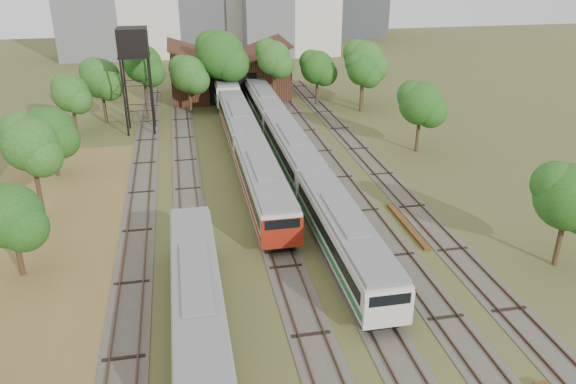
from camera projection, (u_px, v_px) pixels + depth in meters
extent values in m
plane|color=#475123|center=(364.00, 370.00, 28.44)|extent=(240.00, 240.00, 0.00)
cube|color=brown|center=(23.00, 317.00, 32.43)|extent=(14.00, 60.00, 0.04)
cube|color=#4C473D|center=(141.00, 192.00, 48.74)|extent=(2.60, 80.00, 0.06)
cube|color=#472D1E|center=(133.00, 192.00, 48.58)|extent=(0.08, 80.00, 0.14)
cube|color=#472D1E|center=(150.00, 191.00, 48.84)|extent=(0.08, 80.00, 0.14)
cube|color=#4C473D|center=(188.00, 189.00, 49.45)|extent=(2.60, 80.00, 0.06)
cube|color=#472D1E|center=(180.00, 189.00, 49.29)|extent=(0.08, 80.00, 0.14)
cube|color=#472D1E|center=(196.00, 187.00, 49.54)|extent=(0.08, 80.00, 0.14)
cube|color=#4C473D|center=(255.00, 184.00, 50.51)|extent=(2.60, 80.00, 0.06)
cube|color=#472D1E|center=(247.00, 183.00, 50.35)|extent=(0.08, 80.00, 0.14)
cube|color=#472D1E|center=(263.00, 182.00, 50.60)|extent=(0.08, 80.00, 0.14)
cube|color=#4C473D|center=(299.00, 180.00, 51.22)|extent=(2.60, 80.00, 0.06)
cube|color=#472D1E|center=(291.00, 180.00, 51.06)|extent=(0.08, 80.00, 0.14)
cube|color=#472D1E|center=(306.00, 179.00, 51.31)|extent=(0.08, 80.00, 0.14)
cube|color=#4C473D|center=(341.00, 177.00, 51.93)|extent=(2.60, 80.00, 0.06)
cube|color=#472D1E|center=(333.00, 177.00, 51.77)|extent=(0.08, 80.00, 0.14)
cube|color=#472D1E|center=(348.00, 176.00, 52.02)|extent=(0.08, 80.00, 0.14)
cube|color=#4C473D|center=(382.00, 174.00, 52.64)|extent=(2.60, 80.00, 0.06)
cube|color=#472D1E|center=(375.00, 174.00, 52.47)|extent=(0.08, 80.00, 0.14)
cube|color=#472D1E|center=(389.00, 173.00, 52.73)|extent=(0.08, 80.00, 0.14)
cube|color=black|center=(263.00, 202.00, 46.08)|extent=(2.17, 15.64, 0.79)
cube|color=beige|center=(263.00, 184.00, 45.42)|extent=(2.85, 17.00, 2.46)
cube|color=black|center=(263.00, 180.00, 45.30)|extent=(2.91, 15.64, 0.84)
cube|color=slate|center=(263.00, 167.00, 44.85)|extent=(2.63, 16.66, 0.35)
cube|color=maroon|center=(263.00, 191.00, 45.70)|extent=(2.91, 16.66, 0.44)
cube|color=maroon|center=(282.00, 233.00, 37.89)|extent=(2.89, 0.25, 2.22)
cube|color=black|center=(239.00, 137.00, 61.79)|extent=(2.17, 15.64, 0.79)
cube|color=beige|center=(238.00, 122.00, 61.13)|extent=(2.85, 17.00, 2.46)
cube|color=black|center=(238.00, 120.00, 61.01)|extent=(2.91, 15.64, 0.84)
cube|color=slate|center=(238.00, 110.00, 60.56)|extent=(2.63, 16.66, 0.35)
cube|color=maroon|center=(239.00, 128.00, 61.41)|extent=(2.91, 16.66, 0.44)
cube|color=black|center=(343.00, 255.00, 38.19)|extent=(2.09, 15.64, 0.76)
cube|color=beige|center=(344.00, 235.00, 37.56)|extent=(2.75, 17.00, 2.37)
cube|color=black|center=(344.00, 231.00, 37.45)|extent=(2.81, 15.64, 0.81)
cube|color=slate|center=(345.00, 217.00, 37.01)|extent=(2.53, 16.66, 0.34)
cube|color=#1A6A37|center=(343.00, 244.00, 37.83)|extent=(2.81, 16.66, 0.43)
cube|color=beige|center=(388.00, 310.00, 30.03)|extent=(2.79, 0.25, 2.13)
cube|color=black|center=(292.00, 165.00, 53.90)|extent=(2.09, 15.64, 0.76)
cube|color=beige|center=(292.00, 149.00, 53.27)|extent=(2.75, 17.00, 2.37)
cube|color=black|center=(292.00, 146.00, 53.16)|extent=(2.81, 15.64, 0.81)
cube|color=slate|center=(292.00, 136.00, 52.72)|extent=(2.53, 16.66, 0.34)
cube|color=#1A6A37|center=(292.00, 156.00, 53.54)|extent=(2.81, 16.66, 0.43)
cube|color=black|center=(264.00, 115.00, 69.61)|extent=(2.09, 15.64, 0.76)
cube|color=beige|center=(263.00, 103.00, 68.98)|extent=(2.75, 17.00, 2.37)
cube|color=black|center=(263.00, 100.00, 68.86)|extent=(2.81, 15.64, 0.81)
cube|color=slate|center=(263.00, 92.00, 68.43)|extent=(2.53, 16.66, 0.34)
cube|color=#1A6A37|center=(264.00, 108.00, 69.25)|extent=(2.81, 16.66, 0.43)
cube|color=black|center=(224.00, 96.00, 78.39)|extent=(2.25, 14.72, 0.82)
cube|color=beige|center=(223.00, 84.00, 77.71)|extent=(2.96, 16.00, 2.55)
cube|color=black|center=(223.00, 82.00, 77.58)|extent=(3.02, 14.72, 0.87)
cube|color=slate|center=(223.00, 73.00, 77.12)|extent=(2.72, 15.68, 0.37)
cube|color=#1A6A37|center=(223.00, 89.00, 77.99)|extent=(3.02, 15.68, 0.46)
cube|color=beige|center=(229.00, 99.00, 70.62)|extent=(3.00, 0.25, 2.30)
cube|color=black|center=(199.00, 323.00, 31.39)|extent=(2.03, 16.56, 0.74)
cube|color=gray|center=(197.00, 300.00, 30.78)|extent=(2.68, 18.00, 2.31)
cube|color=black|center=(197.00, 296.00, 30.67)|extent=(2.74, 16.56, 0.78)
cube|color=slate|center=(196.00, 279.00, 30.25)|extent=(2.46, 17.64, 0.33)
cylinder|color=black|center=(124.00, 99.00, 61.53)|extent=(0.21, 0.21, 8.53)
cylinder|color=black|center=(151.00, 98.00, 62.04)|extent=(0.21, 0.21, 8.53)
cylinder|color=black|center=(126.00, 93.00, 64.12)|extent=(0.21, 0.21, 8.53)
cylinder|color=black|center=(152.00, 91.00, 64.63)|extent=(0.21, 0.21, 8.53)
cube|color=black|center=(134.00, 56.00, 61.32)|extent=(3.36, 3.36, 0.20)
cube|color=black|center=(133.00, 41.00, 60.70)|extent=(3.20, 3.20, 2.88)
cube|color=brown|center=(407.00, 225.00, 42.80)|extent=(0.47, 7.55, 0.25)
cube|color=#351813|center=(229.00, 76.00, 79.21)|extent=(16.00, 11.00, 5.50)
cube|color=#351813|center=(199.00, 53.00, 77.15)|extent=(8.45, 11.55, 2.96)
cube|color=#351813|center=(256.00, 51.00, 78.57)|extent=(8.45, 11.55, 2.96)
cube|color=black|center=(233.00, 89.00, 74.54)|extent=(6.40, 0.15, 4.12)
cylinder|color=#382616|center=(18.00, 252.00, 35.95)|extent=(0.36, 0.36, 3.37)
sphere|color=#185316|center=(10.00, 216.00, 34.90)|extent=(4.08, 4.08, 4.08)
cylinder|color=#382616|center=(39.00, 189.00, 43.49)|extent=(0.36, 0.36, 4.77)
sphere|color=#185316|center=(30.00, 144.00, 42.01)|extent=(4.14, 4.14, 4.14)
cylinder|color=#382616|center=(56.00, 159.00, 51.60)|extent=(0.36, 0.36, 3.38)
sphere|color=#185316|center=(51.00, 132.00, 50.54)|extent=(4.45, 4.45, 4.45)
cylinder|color=#382616|center=(75.00, 119.00, 62.79)|extent=(0.36, 0.36, 3.76)
sphere|color=#185316|center=(71.00, 93.00, 61.62)|extent=(4.05, 4.05, 4.05)
cylinder|color=#382616|center=(104.00, 106.00, 67.04)|extent=(0.36, 0.36, 4.23)
sphere|color=#185316|center=(101.00, 79.00, 65.72)|extent=(4.61, 4.61, 4.61)
cylinder|color=#382616|center=(146.00, 98.00, 68.08)|extent=(0.36, 0.36, 5.37)
sphere|color=#185316|center=(143.00, 64.00, 66.40)|extent=(4.48, 4.48, 4.48)
cylinder|color=#382616|center=(190.00, 98.00, 71.26)|extent=(0.36, 0.36, 3.90)
sphere|color=#185316|center=(188.00, 74.00, 70.04)|extent=(4.58, 4.58, 4.58)
cylinder|color=#382616|center=(222.00, 88.00, 72.99)|extent=(0.36, 0.36, 5.42)
sphere|color=#185316|center=(221.00, 55.00, 71.30)|extent=(6.10, 6.10, 6.10)
cylinder|color=#382616|center=(274.00, 89.00, 73.14)|extent=(0.36, 0.36, 5.12)
sphere|color=#185316|center=(274.00, 58.00, 71.54)|extent=(4.33, 4.33, 4.33)
cylinder|color=#382616|center=(317.00, 90.00, 75.06)|extent=(0.36, 0.36, 3.88)
sphere|color=#185316|center=(317.00, 68.00, 73.84)|extent=(4.40, 4.40, 4.40)
cylinder|color=#382616|center=(363.00, 88.00, 74.12)|extent=(0.36, 0.36, 4.72)
sphere|color=#185316|center=(364.00, 61.00, 72.65)|extent=(5.11, 5.11, 5.11)
cylinder|color=#382616|center=(560.00, 239.00, 37.00)|extent=(0.36, 0.36, 3.93)
sphere|color=#185316|center=(569.00, 197.00, 35.77)|extent=(4.37, 4.37, 4.37)
cylinder|color=#382616|center=(418.00, 133.00, 57.79)|extent=(0.36, 0.36, 4.01)
sphere|color=#185316|center=(421.00, 103.00, 56.54)|extent=(4.41, 4.41, 4.41)
cylinder|color=#382616|center=(361.00, 95.00, 71.83)|extent=(0.36, 0.36, 4.19)
sphere|color=#185316|center=(362.00, 70.00, 70.53)|extent=(3.90, 3.90, 3.90)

